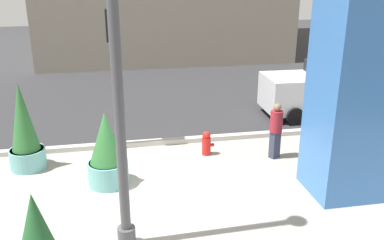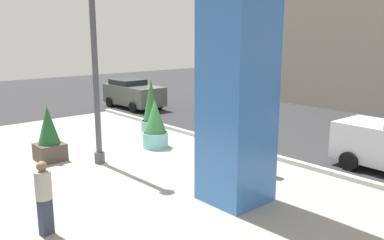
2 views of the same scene
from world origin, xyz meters
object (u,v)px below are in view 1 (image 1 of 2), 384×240
(potted_plant_mid_plaza, at_px, (24,132))
(traffic_light_far_side, at_px, (113,57))
(fire_hydrant, at_px, (207,143))
(lamp_post, at_px, (116,58))
(potted_plant_by_pillar, at_px, (107,152))
(car_far_lane, at_px, (321,89))
(pedestrian_on_sidewalk, at_px, (276,128))
(art_pillar_blue, at_px, (354,74))

(potted_plant_mid_plaza, height_order, traffic_light_far_side, traffic_light_far_side)
(fire_hydrant, bearing_deg, lamp_post, -122.47)
(potted_plant_by_pillar, relative_size, traffic_light_far_side, 0.46)
(potted_plant_mid_plaza, bearing_deg, potted_plant_by_pillar, -32.13)
(traffic_light_far_side, xyz_separation_m, car_far_lane, (7.55, 1.86, -1.87))
(lamp_post, height_order, pedestrian_on_sidewalk, lamp_post)
(car_far_lane, bearing_deg, traffic_light_far_side, -166.16)
(fire_hydrant, distance_m, traffic_light_far_side, 3.70)
(potted_plant_mid_plaza, xyz_separation_m, traffic_light_far_side, (2.48, 0.91, 1.77))
(lamp_post, relative_size, pedestrian_on_sidewalk, 4.68)
(lamp_post, height_order, car_far_lane, lamp_post)
(lamp_post, distance_m, pedestrian_on_sidewalk, 6.29)
(potted_plant_by_pillar, height_order, pedestrian_on_sidewalk, potted_plant_by_pillar)
(potted_plant_mid_plaza, height_order, fire_hydrant, potted_plant_mid_plaza)
(potted_plant_mid_plaza, bearing_deg, pedestrian_on_sidewalk, -5.14)
(potted_plant_mid_plaza, bearing_deg, art_pillar_blue, -19.65)
(potted_plant_by_pillar, relative_size, pedestrian_on_sidewalk, 1.17)
(lamp_post, xyz_separation_m, car_far_lane, (7.51, 6.80, -2.81))
(car_far_lane, relative_size, pedestrian_on_sidewalk, 2.49)
(art_pillar_blue, bearing_deg, potted_plant_mid_plaza, 160.35)
(traffic_light_far_side, bearing_deg, pedestrian_on_sidewalk, -18.91)
(potted_plant_by_pillar, bearing_deg, potted_plant_mid_plaza, 147.87)
(potted_plant_mid_plaza, distance_m, traffic_light_far_side, 3.18)
(lamp_post, bearing_deg, fire_hydrant, 57.53)
(potted_plant_mid_plaza, relative_size, car_far_lane, 0.59)
(traffic_light_far_side, relative_size, pedestrian_on_sidewalk, 2.52)
(art_pillar_blue, distance_m, potted_plant_mid_plaza, 8.53)
(pedestrian_on_sidewalk, bearing_deg, traffic_light_far_side, 161.09)
(potted_plant_by_pillar, bearing_deg, lamp_post, -82.75)
(lamp_post, bearing_deg, traffic_light_far_side, 90.47)
(car_far_lane, bearing_deg, art_pillar_blue, -111.62)
(fire_hydrant, xyz_separation_m, traffic_light_far_side, (-2.57, 0.96, 2.49))
(fire_hydrant, distance_m, car_far_lane, 5.76)
(car_far_lane, bearing_deg, pedestrian_on_sidewalk, -132.20)
(lamp_post, height_order, fire_hydrant, lamp_post)
(art_pillar_blue, relative_size, potted_plant_mid_plaza, 2.44)
(traffic_light_far_side, relative_size, car_far_lane, 1.01)
(lamp_post, distance_m, potted_plant_by_pillar, 3.96)
(traffic_light_far_side, distance_m, pedestrian_on_sidewalk, 5.11)
(car_far_lane, bearing_deg, potted_plant_by_pillar, -152.21)
(art_pillar_blue, xyz_separation_m, pedestrian_on_sidewalk, (-0.87, 2.17, -2.07))
(fire_hydrant, bearing_deg, art_pillar_blue, -44.58)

